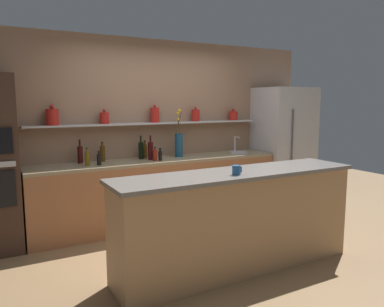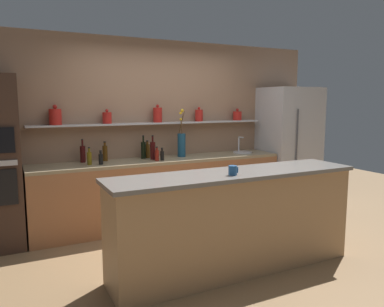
{
  "view_description": "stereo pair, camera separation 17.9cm",
  "coord_description": "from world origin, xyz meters",
  "px_view_note": "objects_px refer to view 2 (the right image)",
  "views": [
    {
      "loc": [
        -2.18,
        -3.5,
        1.71
      ],
      "look_at": [
        -0.05,
        0.37,
        1.1
      ],
      "focal_mm": 35.0,
      "sensor_mm": 36.0,
      "label": 1
    },
    {
      "loc": [
        -2.02,
        -3.59,
        1.71
      ],
      "look_at": [
        -0.05,
        0.37,
        1.1
      ],
      "focal_mm": 35.0,
      "sensor_mm": 36.0,
      "label": 2
    }
  ],
  "objects_px": {
    "bottle_wine_7": "(83,154)",
    "bottle_wine_2": "(153,150)",
    "bottle_sauce_6": "(162,155)",
    "flower_vase": "(182,143)",
    "bottle_spirit_3": "(147,151)",
    "bottle_sauce_8": "(157,155)",
    "bottle_wine_5": "(143,150)",
    "coffee_mug": "(233,170)",
    "sink_fixture": "(242,151)",
    "bottle_spirit_1": "(105,153)",
    "bottle_oil_0": "(89,158)",
    "bottle_sauce_4": "(101,159)",
    "refrigerator": "(289,147)"
  },
  "relations": [
    {
      "from": "bottle_wine_7",
      "to": "bottle_wine_2",
      "type": "bearing_deg",
      "value": -11.11
    },
    {
      "from": "bottle_sauce_6",
      "to": "flower_vase",
      "type": "bearing_deg",
      "value": 28.11
    },
    {
      "from": "bottle_spirit_3",
      "to": "bottle_sauce_8",
      "type": "height_order",
      "value": "bottle_spirit_3"
    },
    {
      "from": "bottle_wine_5",
      "to": "coffee_mug",
      "type": "height_order",
      "value": "bottle_wine_5"
    },
    {
      "from": "bottle_wine_7",
      "to": "sink_fixture",
      "type": "bearing_deg",
      "value": -3.99
    },
    {
      "from": "bottle_sauce_6",
      "to": "bottle_spirit_3",
      "type": "bearing_deg",
      "value": 107.97
    },
    {
      "from": "bottle_spirit_3",
      "to": "bottle_wine_5",
      "type": "height_order",
      "value": "bottle_wine_5"
    },
    {
      "from": "flower_vase",
      "to": "sink_fixture",
      "type": "relative_size",
      "value": 2.34
    },
    {
      "from": "bottle_spirit_3",
      "to": "coffee_mug",
      "type": "xyz_separation_m",
      "value": [
        0.12,
        -2.04,
        0.04
      ]
    },
    {
      "from": "bottle_spirit_1",
      "to": "coffee_mug",
      "type": "bearing_deg",
      "value": -70.22
    },
    {
      "from": "bottle_sauce_6",
      "to": "bottle_spirit_1",
      "type": "bearing_deg",
      "value": 157.19
    },
    {
      "from": "bottle_oil_0",
      "to": "bottle_wine_5",
      "type": "bearing_deg",
      "value": 12.93
    },
    {
      "from": "bottle_wine_2",
      "to": "bottle_sauce_4",
      "type": "distance_m",
      "value": 0.75
    },
    {
      "from": "refrigerator",
      "to": "bottle_wine_2",
      "type": "height_order",
      "value": "refrigerator"
    },
    {
      "from": "bottle_sauce_6",
      "to": "bottle_wine_5",
      "type": "bearing_deg",
      "value": 124.08
    },
    {
      "from": "sink_fixture",
      "to": "refrigerator",
      "type": "bearing_deg",
      "value": -3.15
    },
    {
      "from": "coffee_mug",
      "to": "refrigerator",
      "type": "bearing_deg",
      "value": 38.83
    },
    {
      "from": "bottle_sauce_4",
      "to": "bottle_wine_5",
      "type": "bearing_deg",
      "value": 18.39
    },
    {
      "from": "bottle_wine_5",
      "to": "bottle_wine_7",
      "type": "xyz_separation_m",
      "value": [
        -0.82,
        0.05,
        -0.01
      ]
    },
    {
      "from": "flower_vase",
      "to": "coffee_mug",
      "type": "distance_m",
      "value": 1.97
    },
    {
      "from": "bottle_wine_2",
      "to": "bottle_wine_7",
      "type": "relative_size",
      "value": 1.08
    },
    {
      "from": "refrigerator",
      "to": "coffee_mug",
      "type": "distance_m",
      "value": 2.92
    },
    {
      "from": "bottle_spirit_1",
      "to": "bottle_wine_5",
      "type": "height_order",
      "value": "bottle_wine_5"
    },
    {
      "from": "bottle_spirit_3",
      "to": "bottle_sauce_4",
      "type": "relative_size",
      "value": 1.38
    },
    {
      "from": "bottle_spirit_1",
      "to": "bottle_sauce_8",
      "type": "xyz_separation_m",
      "value": [
        0.63,
        -0.29,
        -0.03
      ]
    },
    {
      "from": "sink_fixture",
      "to": "bottle_sauce_4",
      "type": "height_order",
      "value": "sink_fixture"
    },
    {
      "from": "bottle_oil_0",
      "to": "coffee_mug",
      "type": "xyz_separation_m",
      "value": [
        0.98,
        -1.81,
        0.06
      ]
    },
    {
      "from": "bottle_spirit_1",
      "to": "sink_fixture",
      "type": "bearing_deg",
      "value": -4.13
    },
    {
      "from": "bottle_wine_2",
      "to": "bottle_sauce_8",
      "type": "relative_size",
      "value": 1.75
    },
    {
      "from": "bottle_sauce_6",
      "to": "refrigerator",
      "type": "bearing_deg",
      "value": 2.4
    },
    {
      "from": "bottle_wine_7",
      "to": "flower_vase",
      "type": "bearing_deg",
      "value": -4.34
    },
    {
      "from": "bottle_oil_0",
      "to": "coffee_mug",
      "type": "distance_m",
      "value": 2.06
    },
    {
      "from": "bottle_wine_5",
      "to": "bottle_sauce_6",
      "type": "bearing_deg",
      "value": -55.92
    },
    {
      "from": "bottle_spirit_3",
      "to": "coffee_mug",
      "type": "bearing_deg",
      "value": -86.55
    },
    {
      "from": "refrigerator",
      "to": "bottle_sauce_8",
      "type": "bearing_deg",
      "value": -177.76
    },
    {
      "from": "bottle_sauce_8",
      "to": "bottle_wine_7",
      "type": "bearing_deg",
      "value": 161.48
    },
    {
      "from": "bottle_sauce_6",
      "to": "bottle_sauce_8",
      "type": "relative_size",
      "value": 0.9
    },
    {
      "from": "bottle_oil_0",
      "to": "bottle_sauce_4",
      "type": "height_order",
      "value": "bottle_oil_0"
    },
    {
      "from": "sink_fixture",
      "to": "coffee_mug",
      "type": "relative_size",
      "value": 2.94
    },
    {
      "from": "sink_fixture",
      "to": "coffee_mug",
      "type": "height_order",
      "value": "sink_fixture"
    },
    {
      "from": "sink_fixture",
      "to": "coffee_mug",
      "type": "distance_m",
      "value": 2.34
    },
    {
      "from": "bottle_wine_2",
      "to": "coffee_mug",
      "type": "relative_size",
      "value": 3.35
    },
    {
      "from": "bottle_wine_2",
      "to": "bottle_sauce_6",
      "type": "bearing_deg",
      "value": -57.61
    },
    {
      "from": "flower_vase",
      "to": "bottle_wine_5",
      "type": "relative_size",
      "value": 2.1
    },
    {
      "from": "bottle_wine_2",
      "to": "bottle_spirit_3",
      "type": "relative_size",
      "value": 1.34
    },
    {
      "from": "bottle_sauce_4",
      "to": "bottle_sauce_6",
      "type": "height_order",
      "value": "bottle_sauce_4"
    },
    {
      "from": "bottle_wine_2",
      "to": "bottle_spirit_3",
      "type": "bearing_deg",
      "value": 95.05
    },
    {
      "from": "bottle_wine_2",
      "to": "bottle_spirit_3",
      "type": "distance_m",
      "value": 0.18
    },
    {
      "from": "bottle_wine_7",
      "to": "coffee_mug",
      "type": "distance_m",
      "value": 2.29
    },
    {
      "from": "bottle_sauce_4",
      "to": "coffee_mug",
      "type": "bearing_deg",
      "value": -64.54
    }
  ]
}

